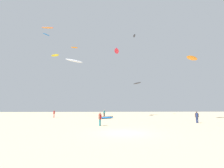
# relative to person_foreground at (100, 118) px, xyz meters

# --- Properties ---
(ground_plane) EXTENTS (120.00, 120.00, 0.00)m
(ground_plane) POSITION_rel_person_foreground_xyz_m (2.27, -5.74, -0.95)
(ground_plane) COLOR #C6B28C
(person_foreground) EXTENTS (0.37, 0.52, 1.63)m
(person_foreground) POSITION_rel_person_foreground_xyz_m (0.00, 0.00, 0.00)
(person_foreground) COLOR teal
(person_foreground) RESTS_ON ground
(person_midground) EXTENTS (0.55, 0.38, 1.66)m
(person_midground) POSITION_rel_person_foreground_xyz_m (13.99, 2.70, 0.02)
(person_midground) COLOR navy
(person_midground) RESTS_ON ground
(person_left) EXTENTS (0.36, 0.51, 1.59)m
(person_left) POSITION_rel_person_foreground_xyz_m (-10.01, 15.76, -0.02)
(person_left) COLOR #B21E23
(person_left) RESTS_ON ground
(person_right) EXTENTS (0.52, 0.36, 1.58)m
(person_right) POSITION_rel_person_foreground_xyz_m (0.77, 19.58, -0.03)
(person_right) COLOR black
(person_right) RESTS_ON ground
(kite_grounded_near) EXTENTS (3.54, 3.15, 0.47)m
(kite_grounded_near) POSITION_rel_person_foreground_xyz_m (1.11, 12.75, -0.74)
(kite_grounded_near) COLOR blue
(kite_grounded_near) RESTS_ON ground
(kite_aloft_0) EXTENTS (2.24, 2.84, 0.49)m
(kite_aloft_0) POSITION_rel_person_foreground_xyz_m (-19.31, 35.33, 26.25)
(kite_aloft_0) COLOR blue
(kite_aloft_1) EXTENTS (3.71, 1.15, 0.63)m
(kite_aloft_1) POSITION_rel_person_foreground_xyz_m (-17.36, 30.44, 26.37)
(kite_aloft_1) COLOR orange
(kite_aloft_2) EXTENTS (3.78, 3.34, 0.81)m
(kite_aloft_2) POSITION_rel_person_foreground_xyz_m (-5.54, 12.79, 10.79)
(kite_aloft_2) COLOR white
(kite_aloft_3) EXTENTS (1.44, 4.08, 0.76)m
(kite_aloft_3) POSITION_rel_person_foreground_xyz_m (3.82, 19.75, 15.43)
(kite_aloft_3) COLOR red
(kite_aloft_4) EXTENTS (2.37, 1.12, 0.40)m
(kite_aloft_4) POSITION_rel_person_foreground_xyz_m (-9.22, 33.51, 21.12)
(kite_aloft_4) COLOR orange
(kite_aloft_6) EXTENTS (2.31, 3.93, 0.49)m
(kite_aloft_6) POSITION_rel_person_foreground_xyz_m (10.22, 25.76, 8.07)
(kite_aloft_6) COLOR #2D2D33
(kite_aloft_7) EXTENTS (3.98, 3.33, 0.72)m
(kite_aloft_7) POSITION_rel_person_foreground_xyz_m (18.62, 11.06, 11.28)
(kite_aloft_7) COLOR orange
(kite_aloft_8) EXTENTS (0.94, 2.35, 0.37)m
(kite_aloft_8) POSITION_rel_person_foreground_xyz_m (10.12, 28.03, 23.35)
(kite_aloft_8) COLOR #2D2D33
(kite_aloft_9) EXTENTS (2.21, 1.41, 0.54)m
(kite_aloft_9) POSITION_rel_person_foreground_xyz_m (-11.01, 17.92, 13.47)
(kite_aloft_9) COLOR yellow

